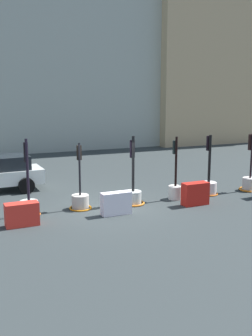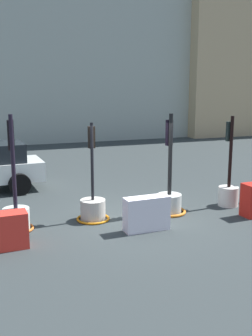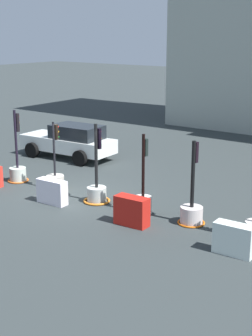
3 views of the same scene
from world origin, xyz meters
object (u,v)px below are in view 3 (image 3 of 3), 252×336
construction_barrier_2 (52,192)px  car_white_van (70,141)px  traffic_light_3 (55,180)px  traffic_light_5 (143,198)px  traffic_light_2 (18,170)px  construction_barrier_3 (132,211)px  construction_barrier_4 (234,239)px  traffic_light_4 (97,190)px  traffic_light_6 (192,210)px

construction_barrier_2 → car_white_van: bearing=127.5°
traffic_light_3 → car_white_van: bearing=126.4°
traffic_light_5 → traffic_light_3: bearing=178.4°
traffic_light_2 → traffic_light_5: traffic_light_2 is taller
traffic_light_5 → car_white_van: (-6.97, 4.03, 0.30)m
traffic_light_5 → construction_barrier_3: 1.11m
construction_barrier_3 → traffic_light_3: bearing=165.1°
construction_barrier_2 → construction_barrier_3: bearing=0.4°
construction_barrier_2 → car_white_van: (-3.92, 5.12, 0.39)m
traffic_light_5 → traffic_light_2: bearing=179.8°
construction_barrier_4 → traffic_light_4: bearing=169.1°
construction_barrier_4 → traffic_light_3: bearing=171.0°
traffic_light_4 → traffic_light_5: size_ratio=1.05×
traffic_light_4 → construction_barrier_3: bearing=-24.5°
traffic_light_3 → construction_barrier_3: bearing=-14.9°
traffic_light_5 → traffic_light_6: size_ratio=1.01×
traffic_light_4 → construction_barrier_4: traffic_light_4 is taller
construction_barrier_2 → traffic_light_3: bearing=130.6°
traffic_light_5 → construction_barrier_4: (3.72, -1.13, -0.09)m
traffic_light_4 → traffic_light_5: (1.93, 0.03, 0.08)m
construction_barrier_2 → car_white_van: size_ratio=0.24×
construction_barrier_2 → construction_barrier_3: construction_barrier_3 is taller
traffic_light_2 → traffic_light_4: (4.11, -0.05, -0.03)m
construction_barrier_4 → traffic_light_2: bearing=173.3°
traffic_light_5 → construction_barrier_4: 3.89m
traffic_light_2 → construction_barrier_3: size_ratio=2.62×
traffic_light_5 → construction_barrier_3: bearing=-73.0°
traffic_light_5 → construction_barrier_4: bearing=-16.8°
traffic_light_5 → traffic_light_6: traffic_light_5 is taller
construction_barrier_3 → construction_barrier_2: bearing=-179.6°
traffic_light_6 → traffic_light_3: bearing=-179.6°
construction_barrier_3 → car_white_van: size_ratio=0.23×
traffic_light_2 → construction_barrier_4: 9.83m
construction_barrier_3 → car_white_van: (-7.29, 5.09, 0.36)m
traffic_light_4 → traffic_light_6: bearing=2.8°
construction_barrier_2 → construction_barrier_4: size_ratio=1.04×
traffic_light_2 → traffic_light_3: 1.97m
traffic_light_3 → construction_barrier_3: traffic_light_3 is taller
traffic_light_5 → traffic_light_4: bearing=-179.1°
traffic_light_3 → traffic_light_5: (4.08, -0.11, 0.13)m
traffic_light_3 → construction_barrier_2: (1.03, -1.20, 0.04)m
car_white_van → traffic_light_4: bearing=-38.9°
traffic_light_4 → traffic_light_6: (3.65, 0.18, 0.01)m
construction_barrier_3 → construction_barrier_4: 3.40m
construction_barrier_4 → car_white_van: (-10.69, 5.16, 0.39)m
traffic_light_2 → traffic_light_6: bearing=1.0°
construction_barrier_2 → construction_barrier_3: (3.37, 0.03, 0.03)m
traffic_light_2 → car_white_van: traffic_light_2 is taller
traffic_light_6 → construction_barrier_4: 2.38m
traffic_light_3 → construction_barrier_2: bearing=-49.4°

